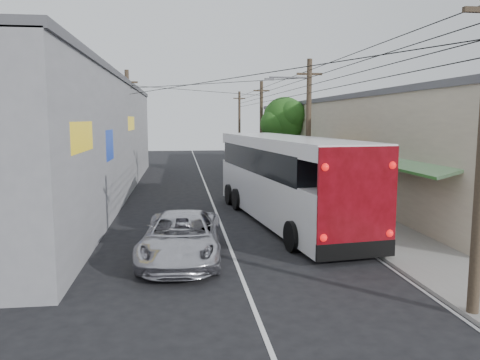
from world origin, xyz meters
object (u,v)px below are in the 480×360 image
(jeepney, at_px, (182,237))
(parked_car_far, at_px, (247,168))
(pedestrian_near, at_px, (327,189))
(parked_car_mid, at_px, (252,170))
(coach_bus, at_px, (284,178))
(pedestrian_far, at_px, (352,192))
(parked_suv, at_px, (289,191))

(jeepney, distance_m, parked_car_far, 24.06)
(pedestrian_near, bearing_deg, parked_car_mid, -85.83)
(coach_bus, height_order, jeepney, coach_bus)
(pedestrian_far, bearing_deg, jeepney, 36.19)
(coach_bus, bearing_deg, parked_car_mid, 79.29)
(parked_car_mid, bearing_deg, jeepney, -100.64)
(parked_suv, bearing_deg, parked_car_far, 94.87)
(pedestrian_near, bearing_deg, parked_car_far, -87.28)
(coach_bus, relative_size, jeepney, 2.46)
(jeepney, xyz_separation_m, parked_suv, (5.97, 9.40, 0.04))
(parked_car_far, bearing_deg, parked_suv, -83.90)
(parked_car_mid, relative_size, parked_car_far, 1.03)
(coach_bus, xyz_separation_m, parked_suv, (1.18, 3.89, -1.23))
(jeepney, bearing_deg, parked_car_mid, 79.09)
(coach_bus, distance_m, parked_car_mid, 15.74)
(coach_bus, relative_size, parked_car_mid, 3.24)
(jeepney, xyz_separation_m, parked_car_mid, (5.70, 21.17, -0.05))
(coach_bus, xyz_separation_m, parked_car_far, (0.81, 17.89, -1.36))
(parked_suv, xyz_separation_m, pedestrian_near, (2.20, 0.09, 0.05))
(parked_car_mid, height_order, pedestrian_near, pedestrian_near)
(jeepney, distance_m, parked_suv, 11.14)
(parked_car_mid, bearing_deg, coach_bus, -88.93)
(coach_bus, relative_size, parked_car_far, 3.33)
(parked_suv, bearing_deg, parked_car_mid, 94.64)
(pedestrian_near, xyz_separation_m, pedestrian_far, (1.23, -0.67, -0.06))
(pedestrian_far, bearing_deg, pedestrian_near, -35.66)
(jeepney, bearing_deg, parked_car_far, 80.71)
(parked_car_mid, bearing_deg, parked_car_far, 97.15)
(parked_car_far, xyz_separation_m, pedestrian_near, (2.57, -13.91, 0.18))
(parked_car_far, xyz_separation_m, pedestrian_far, (3.80, -14.58, 0.13))
(parked_suv, relative_size, parked_car_mid, 1.32)
(jeepney, height_order, pedestrian_far, jeepney)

